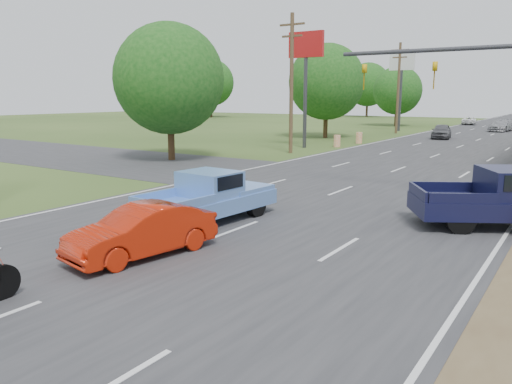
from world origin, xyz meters
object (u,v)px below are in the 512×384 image
Objects in this scene: navy_pickup at (511,198)px; distant_car_white at (469,121)px; distant_car_grey at (442,131)px; red_convertible at (142,232)px; blue_pickup at (211,196)px; distant_car_silver at (501,126)px.

distant_car_white is at bearing 161.54° from navy_pickup.
navy_pickup is 1.45× the size of distant_car_white.
distant_car_white is (-2.87, 27.86, -0.15)m from distant_car_grey.
red_convertible reaches higher than distant_car_white.
distant_car_grey is at bearing 166.48° from navy_pickup.
red_convertible is 4.08m from blue_pickup.
distant_car_grey is (-10.48, 34.05, -0.23)m from navy_pickup.
distant_car_white is (-6.21, 13.22, -0.12)m from distant_car_silver.
distant_car_white is at bearing 86.33° from distant_car_grey.
distant_car_silver is 14.61m from distant_car_white.
navy_pickup is at bearing -82.44° from distant_car_grey.
red_convertible is at bearing -72.88° from blue_pickup.
blue_pickup is at bearing -96.66° from distant_car_grey.
red_convertible is at bearing -81.98° from distant_car_silver.
distant_car_grey is (-1.96, 38.80, -0.13)m from blue_pickup.
navy_pickup is 35.63m from distant_car_grey.
blue_pickup is (-0.91, 3.98, 0.19)m from red_convertible.
distant_car_silver is (0.47, 57.42, 0.03)m from red_convertible.
blue_pickup is 9.76m from navy_pickup.
distant_car_silver is at bearing 157.72° from navy_pickup.
distant_car_silver is (1.38, 53.45, -0.16)m from blue_pickup.
distant_car_white is at bearing 98.41° from blue_pickup.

